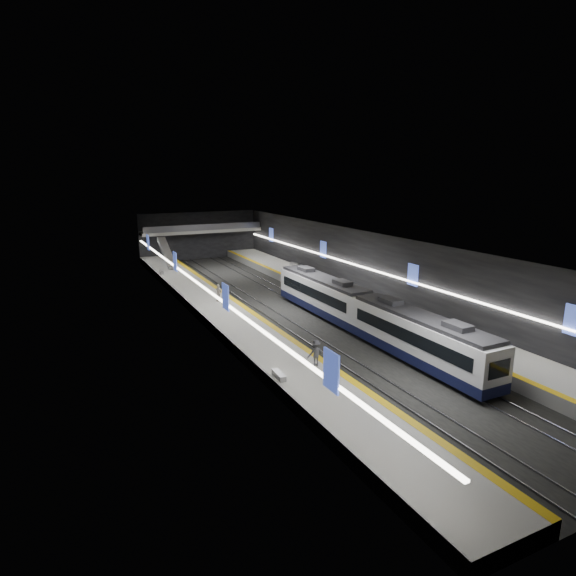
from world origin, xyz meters
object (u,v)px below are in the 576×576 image
bench_right_near (410,310)px  passenger_right_a (333,285)px  bench_right_far (295,264)px  passenger_left_a (218,293)px  train (364,312)px  escalator (167,253)px  bench_left_near (279,375)px  passenger_left_b (316,353)px  bench_left_far (162,272)px

bench_right_near → passenger_right_a: size_ratio=0.92×
bench_right_near → bench_right_far: bench_right_far is taller
bench_right_near → bench_right_far: 26.60m
passenger_left_a → passenger_right_a: bearing=61.5°
train → escalator: 37.63m
escalator → bench_left_near: escalator is taller
train → bench_left_near: bearing=-148.7°
bench_left_near → train: bearing=34.1°
passenger_left_a → passenger_left_b: (0.75, -20.05, 0.02)m
bench_right_near → train: bearing=-171.7°
passenger_left_a → bench_left_far: bearing=169.1°
bench_left_far → passenger_right_a: (15.59, -19.48, 0.67)m
bench_left_far → passenger_left_b: (3.25, -37.37, 0.78)m
train → bench_right_far: bearing=75.9°
train → bench_right_far: size_ratio=15.96×
passenger_right_a → train: bearing=179.5°
train → escalator: (-10.00, 36.27, 0.70)m
escalator → passenger_left_b: bearing=-88.3°
train → bench_right_near: 6.66m
escalator → bench_right_far: 19.05m
bench_left_far → passenger_right_a: 24.96m
passenger_left_a → escalator: bearing=162.3°
escalator → passenger_left_b: escalator is taller
train → bench_right_near: train is taller
passenger_right_a → bench_right_near: bearing=-147.2°
passenger_right_a → passenger_left_b: size_ratio=0.88×
bench_left_far → bench_right_near: bearing=-50.2°
bench_right_far → passenger_right_a: size_ratio=1.09×
bench_left_near → passenger_left_b: bearing=15.9°
train → passenger_left_b: bearing=-143.2°
bench_right_near → passenger_left_a: 20.14m
train → bench_left_far: (-11.97, 30.84, -1.00)m
bench_right_near → passenger_right_a: (-2.85, 10.13, 0.67)m
bench_right_near → bench_right_far: size_ratio=0.84×
passenger_left_a → train: bearing=15.9°
bench_right_near → passenger_left_a: (-15.93, 12.29, 0.76)m
escalator → passenger_right_a: bearing=-61.3°
bench_right_near → bench_left_far: bearing=119.4°
bench_left_far → bench_right_far: size_ratio=0.86×
bench_left_far → passenger_left_b: passenger_left_b is taller
passenger_left_a → bench_right_far: bearing=111.9°
bench_right_near → bench_right_far: (0.54, 26.60, 0.04)m
bench_left_far → bench_right_near: size_ratio=1.02×
bench_left_near → bench_right_far: 39.93m
escalator → bench_left_far: size_ratio=4.92×
passenger_right_a → passenger_left_a: passenger_left_a is taller
passenger_right_a → bench_left_far: bearing=55.8°
train → bench_right_near: bearing=10.8°
passenger_left_b → bench_left_near: bearing=13.8°
train → passenger_left_a: (-9.47, 13.52, -0.24)m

